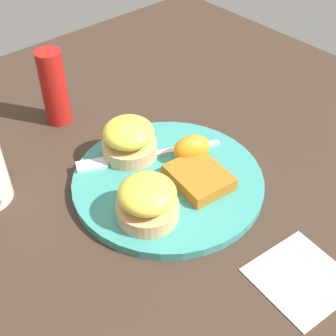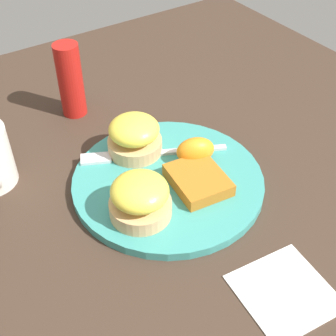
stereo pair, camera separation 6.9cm
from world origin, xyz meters
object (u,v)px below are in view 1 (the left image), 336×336
(fork, at_px, (140,156))
(hashbrown_patty, at_px, (199,177))
(sandwich_benedict_right, at_px, (147,200))
(orange_wedge, at_px, (192,148))
(sandwich_benedict_left, at_px, (129,139))
(condiment_bottle, at_px, (54,88))

(fork, bearing_deg, hashbrown_patty, 16.65)
(sandwich_benedict_right, height_order, hashbrown_patty, sandwich_benedict_right)
(hashbrown_patty, relative_size, orange_wedge, 1.51)
(sandwich_benedict_right, bearing_deg, sandwich_benedict_left, 152.59)
(hashbrown_patty, height_order, orange_wedge, orange_wedge)
(hashbrown_patty, distance_m, condiment_bottle, 0.30)
(sandwich_benedict_left, relative_size, condiment_bottle, 0.64)
(sandwich_benedict_left, relative_size, hashbrown_patty, 0.96)
(sandwich_benedict_left, height_order, condiment_bottle, condiment_bottle)
(sandwich_benedict_left, distance_m, sandwich_benedict_right, 0.14)
(sandwich_benedict_left, height_order, fork, sandwich_benedict_left)
(sandwich_benedict_right, bearing_deg, condiment_bottle, 172.81)
(orange_wedge, xyz_separation_m, condiment_bottle, (-0.25, -0.09, 0.03))
(sandwich_benedict_right, distance_m, condiment_bottle, 0.30)
(sandwich_benedict_left, bearing_deg, orange_wedge, 40.95)
(sandwich_benedict_left, distance_m, fork, 0.03)
(sandwich_benedict_left, relative_size, orange_wedge, 1.45)
(sandwich_benedict_right, distance_m, fork, 0.13)
(fork, height_order, condiment_bottle, condiment_bottle)
(hashbrown_patty, height_order, fork, hashbrown_patty)
(sandwich_benedict_right, height_order, orange_wedge, sandwich_benedict_right)
(sandwich_benedict_right, relative_size, condiment_bottle, 0.64)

